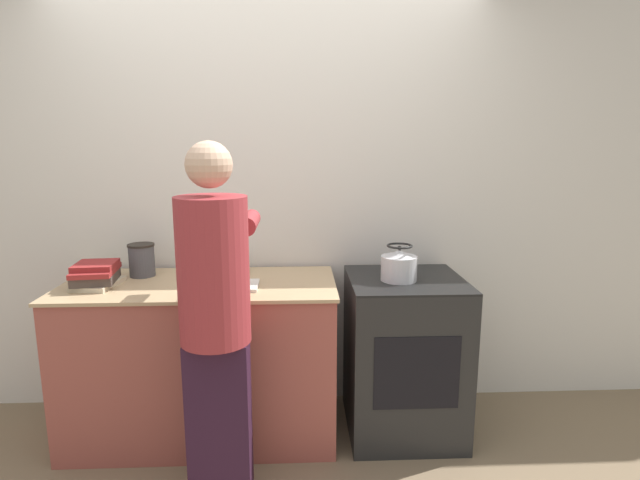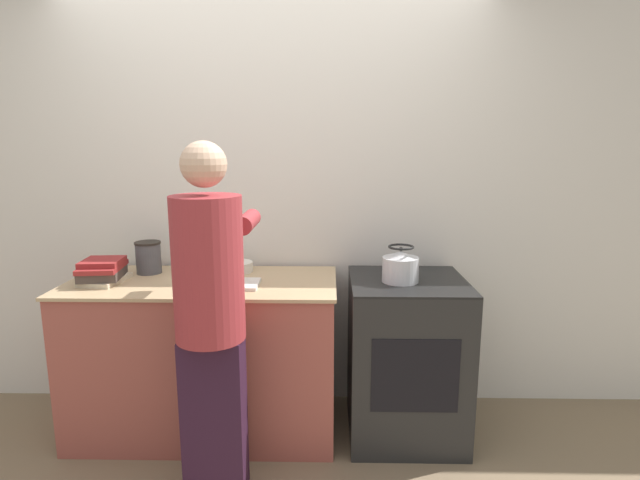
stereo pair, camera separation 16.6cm
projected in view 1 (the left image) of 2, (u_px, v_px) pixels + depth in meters
name	position (u px, v px, depth m)	size (l,w,h in m)	color
ground_plane	(266.00, 464.00, 2.58)	(12.00, 12.00, 0.00)	#7A664C
wall_back	(269.00, 199.00, 3.04)	(8.00, 0.05, 2.60)	silver
counter	(203.00, 359.00, 2.80)	(1.48, 0.67, 0.89)	#9E4C42
oven	(404.00, 355.00, 2.84)	(0.63, 0.63, 0.90)	black
person	(216.00, 313.00, 2.20)	(0.35, 0.59, 1.65)	#2D1529
cutting_board	(230.00, 286.00, 2.62)	(0.30, 0.21, 0.02)	silver
knife	(224.00, 284.00, 2.61)	(0.20, 0.05, 0.01)	silver
kettle	(399.00, 265.00, 2.70)	(0.20, 0.20, 0.20)	silver
bowl_prep	(233.00, 268.00, 2.91)	(0.18, 0.18, 0.06)	silver
canister_jar	(142.00, 260.00, 2.84)	(0.15, 0.15, 0.19)	#4C4C51
book_stack	(96.00, 275.00, 2.64)	(0.24, 0.29, 0.13)	beige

